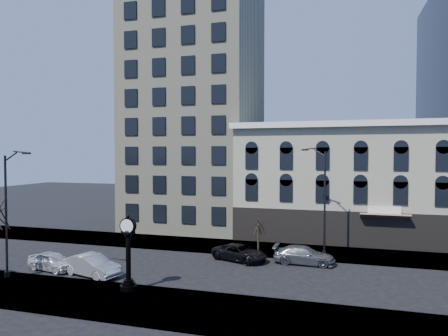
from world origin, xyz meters
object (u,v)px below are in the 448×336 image
(car_near_a, at_px, (52,261))
(car_near_b, at_px, (92,265))
(street_clock, at_px, (128,256))
(street_lamp_near, at_px, (13,180))

(car_near_a, height_order, car_near_b, car_near_b)
(car_near_a, xyz_separation_m, car_near_b, (3.92, -0.41, 0.08))
(street_clock, relative_size, car_near_b, 1.04)
(car_near_b, bearing_deg, street_lamp_near, 130.72)
(street_clock, height_order, street_lamp_near, street_lamp_near)
(street_clock, distance_m, car_near_a, 8.89)
(street_clock, distance_m, car_near_b, 5.19)
(street_clock, xyz_separation_m, street_lamp_near, (-9.31, -0.05, 4.91))
(car_near_b, bearing_deg, street_clock, -102.05)
(car_near_a, relative_size, car_near_b, 0.87)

